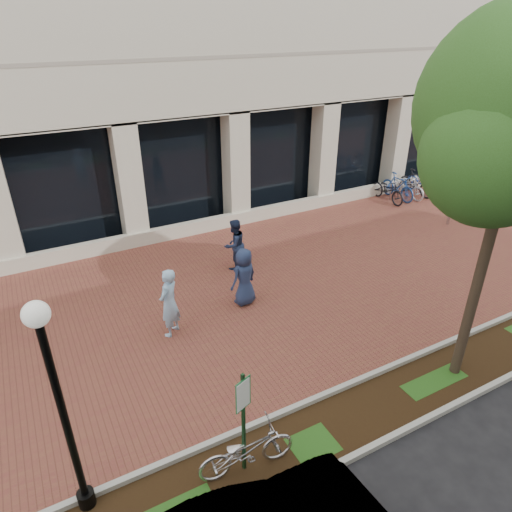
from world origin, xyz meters
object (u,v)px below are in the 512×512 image
lamppost (61,404)px  pedestrian_right (244,277)px  parking_sign (244,411)px  pedestrian_mid (234,245)px  bike_rack_cluster (407,185)px  pedestrian_left (169,303)px  bollard (450,213)px  locked_bicycle (247,450)px

lamppost → pedestrian_right: 6.66m
parking_sign → pedestrian_mid: (3.07, 6.72, -0.60)m
lamppost → bike_rack_cluster: lamppost is taller
parking_sign → bike_rack_cluster: 15.48m
pedestrian_left → bollard: pedestrian_left is taller
pedestrian_left → bollard: bearing=146.2°
pedestrian_mid → bollard: size_ratio=1.79×
lamppost → pedestrian_right: lamppost is taller
pedestrian_right → lamppost: bearing=22.5°
parking_sign → bollard: parking_sign is taller
lamppost → locked_bicycle: 3.27m
locked_bicycle → pedestrian_mid: (3.03, 6.72, 0.36)m
bollard → bike_rack_cluster: bearing=75.9°
locked_bicycle → pedestrian_mid: 7.38m
parking_sign → locked_bicycle: 0.96m
lamppost → bollard: (14.45, 5.25, -1.81)m
lamppost → parking_sign: bearing=-13.8°
parking_sign → lamppost: size_ratio=0.55×
pedestrian_left → lamppost: bearing=12.6°
locked_bicycle → bollard: (11.80, 5.90, 0.00)m
pedestrian_left → pedestrian_right: pedestrian_left is taller
bollard → parking_sign: bearing=-153.5°
parking_sign → pedestrian_mid: 7.41m
parking_sign → bollard: bearing=6.3°
pedestrian_right → bike_rack_cluster: 11.01m
pedestrian_mid → bike_rack_cluster: size_ratio=0.54×
lamppost → bike_rack_cluster: 17.41m
parking_sign → bollard: 13.26m
pedestrian_left → bollard: size_ratio=2.00×
lamppost → locked_bicycle: lamppost is taller
pedestrian_right → bike_rack_cluster: bearing=-174.7°
bollard → pedestrian_right: bearing=-173.2°
locked_bicycle → pedestrian_right: bearing=-20.3°
pedestrian_right → pedestrian_mid: bearing=-125.1°
pedestrian_left → bike_rack_cluster: size_ratio=0.60×
parking_sign → bike_rack_cluster: (12.61, 8.93, -0.89)m
locked_bicycle → bike_rack_cluster: 15.42m
pedestrian_left → parking_sign: bearing=46.8°
pedestrian_mid → bike_rack_cluster: 9.80m
parking_sign → pedestrian_left: size_ratio=1.20×
pedestrian_left → pedestrian_mid: size_ratio=1.11×
lamppost → bike_rack_cluster: bearing=28.6°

